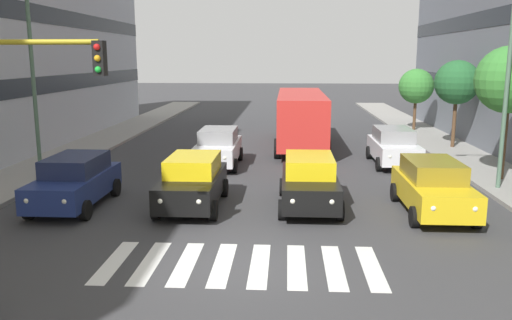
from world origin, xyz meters
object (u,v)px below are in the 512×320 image
(car_0, at_px, (433,187))
(car_row2_0, at_px, (393,146))
(car_1, at_px, (309,181))
(car_3, at_px, (75,181))
(street_tree_3, at_px, (416,86))
(street_tree_2, at_px, (457,83))
(street_lamp_right, at_px, (44,64))
(street_tree_1, at_px, (510,80))
(street_lamp_left, at_px, (495,69))
(car_row2_1, at_px, (218,147))
(bus_behind_traffic, at_px, (301,114))
(car_2, at_px, (193,181))

(car_0, distance_m, car_row2_0, 7.83)
(car_1, bearing_deg, car_3, 3.08)
(car_1, height_order, street_tree_3, street_tree_3)
(street_tree_2, xyz_separation_m, street_tree_3, (0.49, -6.86, -0.57))
(street_lamp_right, distance_m, street_tree_1, 18.28)
(street_lamp_left, xyz_separation_m, street_tree_1, (-1.14, -1.48, -0.47))
(street_tree_3, bearing_deg, street_lamp_left, 86.17)
(street_lamp_left, height_order, street_tree_3, street_lamp_left)
(car_row2_0, relative_size, street_tree_1, 0.84)
(car_3, height_order, street_tree_3, street_tree_3)
(street_tree_1, bearing_deg, street_lamp_left, 52.35)
(car_row2_0, height_order, car_row2_1, same)
(car_3, bearing_deg, street_lamp_left, -168.70)
(car_1, xyz_separation_m, car_row2_0, (-4.22, -7.32, 0.00))
(car_1, relative_size, car_row2_0, 1.00)
(street_lamp_left, relative_size, street_tree_2, 1.54)
(car_0, xyz_separation_m, car_3, (11.81, -0.09, 0.00))
(street_tree_1, bearing_deg, bus_behind_traffic, -46.43)
(car_row2_0, height_order, bus_behind_traffic, bus_behind_traffic)
(car_row2_0, xyz_separation_m, street_tree_1, (-3.65, 3.34, 3.21))
(street_tree_1, bearing_deg, car_row2_1, -12.47)
(car_row2_1, relative_size, bus_behind_traffic, 0.42)
(car_0, xyz_separation_m, street_tree_3, (-3.86, -19.10, 2.17))
(street_tree_3, bearing_deg, street_tree_2, 94.12)
(car_0, height_order, street_tree_2, street_tree_2)
(car_1, xyz_separation_m, bus_behind_traffic, (0.00, -12.24, 0.97))
(car_0, bearing_deg, street_tree_1, -131.21)
(car_1, bearing_deg, street_lamp_right, -17.94)
(car_1, xyz_separation_m, car_3, (7.87, 0.42, 0.00))
(street_lamp_right, bearing_deg, car_row2_0, -164.88)
(car_1, relative_size, street_tree_1, 0.84)
(car_3, bearing_deg, car_row2_1, -119.29)
(street_lamp_right, distance_m, street_tree_2, 20.50)
(street_lamp_left, distance_m, street_lamp_right, 17.14)
(car_2, relative_size, car_row2_1, 1.00)
(street_tree_2, bearing_deg, street_tree_3, -85.88)
(car_row2_0, bearing_deg, bus_behind_traffic, -49.43)
(car_3, bearing_deg, street_tree_1, -164.39)
(street_tree_1, bearing_deg, street_tree_2, -93.16)
(bus_behind_traffic, relative_size, street_lamp_left, 1.45)
(car_0, bearing_deg, street_tree_2, -109.59)
(car_1, bearing_deg, street_tree_1, -153.21)
(car_row2_0, bearing_deg, car_2, 42.84)
(car_3, height_order, street_lamp_left, street_lamp_left)
(car_1, height_order, car_2, same)
(car_1, relative_size, car_2, 1.00)
(bus_behind_traffic, xyz_separation_m, street_lamp_right, (10.40, 8.88, 2.83))
(street_lamp_left, bearing_deg, street_lamp_right, -2.92)
(car_2, distance_m, bus_behind_traffic, 13.09)
(street_tree_3, bearing_deg, car_3, 50.50)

